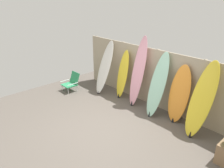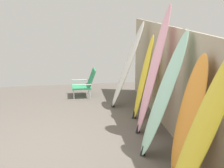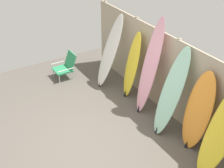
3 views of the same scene
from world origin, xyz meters
name	(u,v)px [view 3 (image 3 of 3)]	position (x,y,z in m)	size (l,w,h in m)	color
ground	(91,145)	(0.00, 0.00, 0.00)	(7.68, 7.68, 0.00)	#5B544C
fence_back	(174,79)	(0.00, 2.01, 0.90)	(6.08, 0.11, 1.80)	tan
surfboard_white_0	(110,52)	(-1.82, 1.53, 0.91)	(0.57, 0.75, 1.83)	white
surfboard_yellow_1	(132,66)	(-1.09, 1.69, 0.80)	(0.48, 0.44, 1.62)	yellow
surfboard_pink_2	(150,68)	(-0.41, 1.68, 1.07)	(0.47, 0.57, 2.17)	pink
surfboard_seafoam_3	(171,93)	(0.39, 1.60, 0.90)	(0.49, 0.66, 1.83)	#9ED6BC
surfboard_orange_4	(198,112)	(1.02, 1.73, 0.80)	(0.58, 0.40, 1.61)	orange
surfboard_yellow_5	(223,129)	(1.70, 1.59, 0.93)	(0.64, 0.78, 1.89)	yellow
beach_chair	(66,66)	(-2.72, 0.71, 0.33)	(0.50, 0.55, 0.65)	silver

